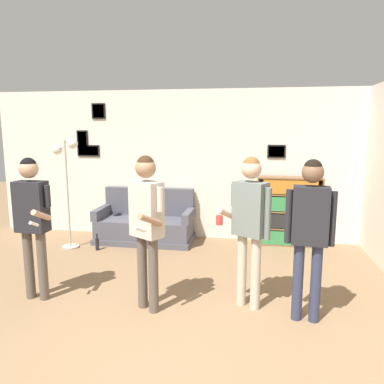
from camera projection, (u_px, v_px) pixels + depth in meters
ground_plane at (130, 383)px, 3.02m from camera, size 20.00×20.00×0.00m
wall_back at (202, 165)px, 6.82m from camera, size 7.97×0.08×2.70m
couch at (146, 224)px, 6.76m from camera, size 1.73×0.80×0.93m
bookshelf at (289, 211)px, 6.48m from camera, size 1.09×0.30×1.19m
floor_lamp at (66, 172)px, 6.19m from camera, size 0.44×0.28×1.85m
person_player_foreground_left at (32, 214)px, 4.33m from camera, size 0.50×0.46×1.70m
person_player_foreground_center at (146, 216)px, 4.06m from camera, size 0.44×0.60×1.74m
person_watcher_holding_cup at (250, 216)px, 4.12m from camera, size 0.59×0.35×1.72m
person_spectator_near_bookshelf at (310, 223)px, 3.82m from camera, size 0.50×0.23×1.72m
bottle_on_floor at (97, 244)px, 6.26m from camera, size 0.06×0.06×0.28m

